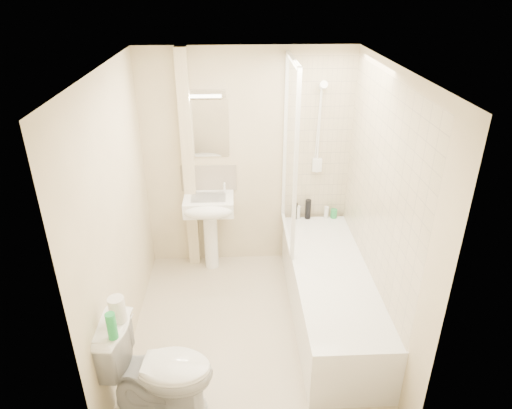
{
  "coord_description": "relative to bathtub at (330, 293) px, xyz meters",
  "views": [
    {
      "loc": [
        -0.12,
        -3.32,
        2.99
      ],
      "look_at": [
        0.05,
        0.2,
        1.22
      ],
      "focal_mm": 32.0,
      "sensor_mm": 36.0,
      "label": 1
    }
  ],
  "objects": [
    {
      "name": "floor",
      "position": [
        -0.75,
        -0.14,
        -0.29
      ],
      "size": [
        2.5,
        2.5,
        0.0
      ],
      "primitive_type": "plane",
      "color": "beige",
      "rests_on": "ground"
    },
    {
      "name": "wall_back",
      "position": [
        -0.75,
        1.11,
        0.91
      ],
      "size": [
        2.2,
        0.02,
        2.4
      ],
      "primitive_type": "cube",
      "color": "beige",
      "rests_on": "ground"
    },
    {
      "name": "wall_left",
      "position": [
        -1.85,
        -0.14,
        0.91
      ],
      "size": [
        0.02,
        2.5,
        2.4
      ],
      "primitive_type": "cube",
      "color": "beige",
      "rests_on": "ground"
    },
    {
      "name": "wall_right",
      "position": [
        0.35,
        -0.14,
        0.91
      ],
      "size": [
        0.02,
        2.5,
        2.4
      ],
      "primitive_type": "cube",
      "color": "beige",
      "rests_on": "ground"
    },
    {
      "name": "ceiling",
      "position": [
        -0.75,
        -0.14,
        2.11
      ],
      "size": [
        2.2,
        2.5,
        0.02
      ],
      "primitive_type": "cube",
      "color": "white",
      "rests_on": "wall_back"
    },
    {
      "name": "tile_back",
      "position": [
        0.0,
        1.1,
        1.14
      ],
      "size": [
        0.7,
        0.01,
        1.75
      ],
      "primitive_type": "cube",
      "color": "beige",
      "rests_on": "wall_back"
    },
    {
      "name": "tile_right",
      "position": [
        0.34,
        0.0,
        1.14
      ],
      "size": [
        0.01,
        2.1,
        1.75
      ],
      "primitive_type": "cube",
      "color": "beige",
      "rests_on": "wall_right"
    },
    {
      "name": "pipe_boxing",
      "position": [
        -1.37,
        1.05,
        0.91
      ],
      "size": [
        0.12,
        0.12,
        2.4
      ],
      "primitive_type": "cube",
      "color": "beige",
      "rests_on": "ground"
    },
    {
      "name": "splashback",
      "position": [
        -1.17,
        1.1,
        0.74
      ],
      "size": [
        0.6,
        0.02,
        0.3
      ],
      "primitive_type": "cube",
      "color": "beige",
      "rests_on": "wall_back"
    },
    {
      "name": "mirror",
      "position": [
        -1.17,
        1.1,
        1.29
      ],
      "size": [
        0.46,
        0.01,
        0.6
      ],
      "primitive_type": "cube",
      "color": "white",
      "rests_on": "wall_back"
    },
    {
      "name": "strip_light",
      "position": [
        -1.17,
        1.08,
        1.66
      ],
      "size": [
        0.42,
        0.07,
        0.07
      ],
      "primitive_type": "cube",
      "color": "silver",
      "rests_on": "wall_back"
    },
    {
      "name": "bathtub",
      "position": [
        0.0,
        0.0,
        0.0
      ],
      "size": [
        0.7,
        2.1,
        0.55
      ],
      "color": "white",
      "rests_on": "ground"
    },
    {
      "name": "shower_screen",
      "position": [
        -0.35,
        0.66,
        1.16
      ],
      "size": [
        0.04,
        0.92,
        1.8
      ],
      "color": "white",
      "rests_on": "bathtub"
    },
    {
      "name": "shower_fixture",
      "position": [
        -0.0,
        1.06,
        1.26
      ],
      "size": [
        0.1,
        0.16,
        0.99
      ],
      "color": "white",
      "rests_on": "wall_back"
    },
    {
      "name": "pedestal_sink",
      "position": [
        -1.17,
        0.88,
        0.42
      ],
      "size": [
        0.53,
        0.48,
        1.01
      ],
      "color": "white",
      "rests_on": "ground"
    },
    {
      "name": "bottle_black_a",
      "position": [
        -0.23,
        1.02,
        0.35
      ],
      "size": [
        0.06,
        0.06,
        0.19
      ],
      "primitive_type": "cylinder",
      "color": "black",
      "rests_on": "bathtub"
    },
    {
      "name": "bottle_white_a",
      "position": [
        -0.19,
        1.02,
        0.34
      ],
      "size": [
        0.05,
        0.05,
        0.15
      ],
      "primitive_type": "cylinder",
      "color": "white",
      "rests_on": "bathtub"
    },
    {
      "name": "bottle_black_b",
      "position": [
        -0.08,
        1.02,
        0.37
      ],
      "size": [
        0.06,
        0.06,
        0.23
      ],
      "primitive_type": "cylinder",
      "color": "black",
      "rests_on": "bathtub"
    },
    {
      "name": "bottle_white_b",
      "position": [
        0.13,
        1.02,
        0.33
      ],
      "size": [
        0.05,
        0.05,
        0.14
      ],
      "primitive_type": "cylinder",
      "color": "white",
      "rests_on": "bathtub"
    },
    {
      "name": "bottle_green",
      "position": [
        0.22,
        1.02,
        0.31
      ],
      "size": [
        0.07,
        0.07,
        0.1
      ],
      "primitive_type": "cylinder",
      "color": "green",
      "rests_on": "bathtub"
    },
    {
      "name": "toilet",
      "position": [
        -1.47,
        -0.99,
        0.12
      ],
      "size": [
        0.65,
        0.92,
        0.82
      ],
      "primitive_type": "imported",
      "rotation": [
        0.0,
        0.0,
        1.45
      ],
      "color": "white",
      "rests_on": "ground"
    },
    {
      "name": "toilet_roll_lower",
      "position": [
        -1.71,
        -0.91,
        0.59
      ],
      "size": [
        0.1,
        0.1,
        0.11
      ],
      "primitive_type": "cylinder",
      "color": "white",
      "rests_on": "toilet"
    },
    {
      "name": "toilet_roll_upper",
      "position": [
        -1.71,
        -0.92,
        0.69
      ],
      "size": [
        0.11,
        0.11,
        0.09
      ],
      "primitive_type": "cylinder",
      "color": "white",
      "rests_on": "toilet_roll_lower"
    },
    {
      "name": "green_bottle",
      "position": [
        -1.71,
        -1.09,
        0.63
      ],
      "size": [
        0.07,
        0.07,
        0.2
      ],
      "primitive_type": "cylinder",
      "color": "green",
      "rests_on": "toilet"
    }
  ]
}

